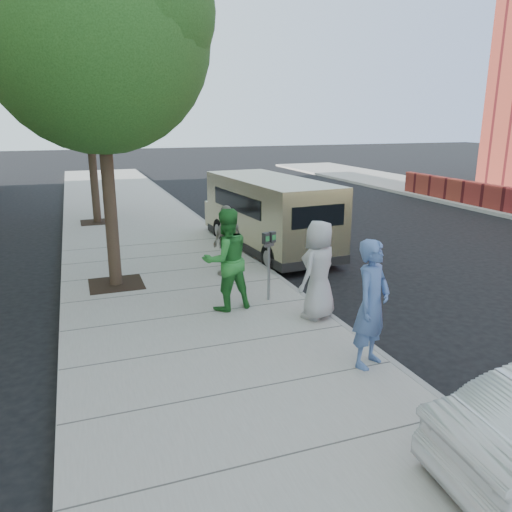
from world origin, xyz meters
The scene contains 11 objects.
ground centered at (0.00, 0.00, 0.00)m, with size 120.00×120.00×0.00m, color black.
sidewalk centered at (-1.00, 0.00, 0.07)m, with size 5.00×60.00×0.15m, color gray.
curb_face centered at (1.44, 0.00, 0.07)m, with size 0.12×60.00×0.16m, color gray.
tree_near centered at (-2.25, 2.40, 5.55)m, with size 4.62×4.60×7.53m.
tree_far centered at (-2.25, 10.00, 4.88)m, with size 3.92×3.80×6.49m.
parking_meter centered at (0.62, 0.24, 1.20)m, with size 0.32×0.20×1.45m.
van centered at (2.29, 4.53, 1.15)m, with size 2.40×5.97×2.17m.
person_officer centered at (1.02, -2.94, 1.14)m, with size 0.72×0.47×1.98m, color #4B67A0.
person_green_shirt centered at (-0.35, 0.08, 1.16)m, with size 0.98×0.77×2.02m, color #287C2F.
person_gray_shirt centered at (1.15, -0.95, 1.09)m, with size 0.92×0.60×1.88m, color #A9A8AB.
person_striped_polo centered at (0.34, 2.23, 1.00)m, with size 1.00×0.42×1.71m, color gray.
Camera 1 is at (-3.02, -8.92, 3.82)m, focal length 35.00 mm.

